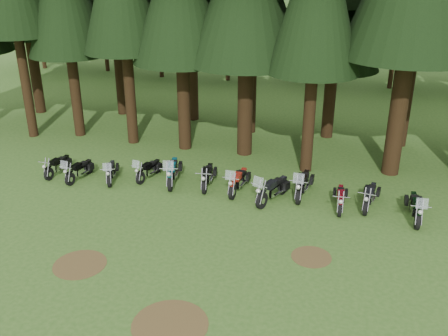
{
  "coord_description": "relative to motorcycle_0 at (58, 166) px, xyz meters",
  "views": [
    {
      "loc": [
        5.39,
        -14.41,
        9.63
      ],
      "look_at": [
        0.16,
        5.0,
        1.0
      ],
      "focal_mm": 40.0,
      "sensor_mm": 36.0,
      "label": 1
    }
  ],
  "objects": [
    {
      "name": "decid_1",
      "position": [
        -8.13,
        21.27,
        5.42
      ],
      "size": [
        7.91,
        7.69,
        9.88
      ],
      "color": "#312010",
      "rests_on": "ground"
    },
    {
      "name": "decid_0",
      "position": [
        -14.24,
        20.77,
        5.48
      ],
      "size": [
        8.0,
        7.78,
        10.0
      ],
      "color": "#312010",
      "rests_on": "ground"
    },
    {
      "name": "dirt_patch_1",
      "position": [
        12.36,
        -3.99,
        -0.41
      ],
      "size": [
        1.4,
        1.4,
        0.01
      ],
      "primitive_type": "cylinder",
      "color": "#4C3D1E",
      "rests_on": "ground"
    },
    {
      "name": "dirt_patch_2",
      "position": [
        8.86,
        -8.49,
        -0.41
      ],
      "size": [
        2.2,
        2.2,
        0.01
      ],
      "primitive_type": "cylinder",
      "color": "#4C3D1E",
      "rests_on": "ground"
    },
    {
      "name": "motorcycle_9",
      "position": [
        13.1,
        -0.06,
        0.0
      ],
      "size": [
        0.31,
        2.02,
        0.82
      ],
      "rotation": [
        0.0,
        0.0,
        0.04
      ],
      "color": "black",
      "rests_on": "ground"
    },
    {
      "name": "dirt_patch_0",
      "position": [
        4.86,
        -6.49,
        -0.41
      ],
      "size": [
        1.8,
        1.8,
        0.01
      ],
      "primitive_type": "cylinder",
      "color": "#4C3D1E",
      "rests_on": "ground"
    },
    {
      "name": "decid_4",
      "position": [
        9.44,
        21.83,
        3.96
      ],
      "size": [
        5.93,
        5.76,
        7.41
      ],
      "color": "#312010",
      "rests_on": "ground"
    },
    {
      "name": "ground",
      "position": [
        7.86,
        -4.49,
        -0.42
      ],
      "size": [
        120.0,
        120.0,
        0.0
      ],
      "primitive_type": "plane",
      "color": "#30561C",
      "rests_on": "ground"
    },
    {
      "name": "motorcycle_1",
      "position": [
        1.29,
        -0.27,
        0.02
      ],
      "size": [
        0.5,
        2.06,
        1.29
      ],
      "rotation": [
        0.0,
        0.0,
        -0.11
      ],
      "color": "black",
      "rests_on": "ground"
    },
    {
      "name": "motorcycle_8",
      "position": [
        11.47,
        0.7,
        0.09
      ],
      "size": [
        0.51,
        2.43,
        1.53
      ],
      "rotation": [
        0.0,
        0.0,
        -0.07
      ],
      "color": "black",
      "rests_on": "ground"
    },
    {
      "name": "decid_2",
      "position": [
        -2.58,
        20.29,
        4.54
      ],
      "size": [
        6.72,
        6.53,
        8.4
      ],
      "color": "#312010",
      "rests_on": "ground"
    },
    {
      "name": "motorcycle_6",
      "position": [
        8.69,
        0.37,
        0.07
      ],
      "size": [
        0.5,
        2.3,
        1.44
      ],
      "rotation": [
        0.0,
        0.0,
        -0.08
      ],
      "color": "black",
      "rests_on": "ground"
    },
    {
      "name": "motorcycle_2",
      "position": [
        2.77,
        -0.02,
        0.01
      ],
      "size": [
        0.93,
        1.97,
        1.27
      ],
      "rotation": [
        0.0,
        0.0,
        0.35
      ],
      "color": "black",
      "rests_on": "ground"
    },
    {
      "name": "motorcycle_11",
      "position": [
        15.98,
        -0.25,
        0.07
      ],
      "size": [
        0.44,
        2.29,
        1.44
      ],
      "rotation": [
        0.0,
        0.0,
        0.04
      ],
      "color": "black",
      "rests_on": "ground"
    },
    {
      "name": "motorcycle_5",
      "position": [
        7.23,
        0.57,
        0.04
      ],
      "size": [
        0.42,
        2.19,
        0.89
      ],
      "rotation": [
        0.0,
        0.0,
        0.13
      ],
      "color": "black",
      "rests_on": "ground"
    },
    {
      "name": "motorcycle_0",
      "position": [
        0.0,
        0.0,
        0.0
      ],
      "size": [
        0.32,
        2.0,
        0.81
      ],
      "rotation": [
        0.0,
        0.0,
        -0.06
      ],
      "color": "black",
      "rests_on": "ground"
    },
    {
      "name": "motorcycle_3",
      "position": [
        4.35,
        0.65,
        0.01
      ],
      "size": [
        0.61,
        2.0,
        1.26
      ],
      "rotation": [
        0.0,
        0.0,
        -0.18
      ],
      "color": "black",
      "rests_on": "ground"
    },
    {
      "name": "motorcycle_4",
      "position": [
        5.59,
        0.5,
        0.11
      ],
      "size": [
        0.88,
        2.49,
        1.57
      ],
      "rotation": [
        0.0,
        0.0,
        0.23
      ],
      "color": "black",
      "rests_on": "ground"
    },
    {
      "name": "decid_3",
      "position": [
        3.14,
        20.64,
        4.1
      ],
      "size": [
        6.12,
        5.95,
        7.65
      ],
      "color": "#312010",
      "rests_on": "ground"
    },
    {
      "name": "motorcycle_10",
      "position": [
        14.26,
        0.38,
        0.04
      ],
      "size": [
        0.5,
        2.16,
        0.88
      ],
      "rotation": [
        0.0,
        0.0,
        -0.17
      ],
      "color": "black",
      "rests_on": "ground"
    },
    {
      "name": "decid_5",
      "position": [
        16.15,
        21.22,
        5.82
      ],
      "size": [
        8.45,
        8.21,
        10.56
      ],
      "color": "#312010",
      "rests_on": "ground"
    },
    {
      "name": "motorcycle_7",
      "position": [
        10.3,
        -0.14,
        0.09
      ],
      "size": [
        1.16,
        2.35,
        1.52
      ],
      "rotation": [
        0.0,
        0.0,
        -0.38
      ],
      "color": "black",
      "rests_on": "ground"
    }
  ]
}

